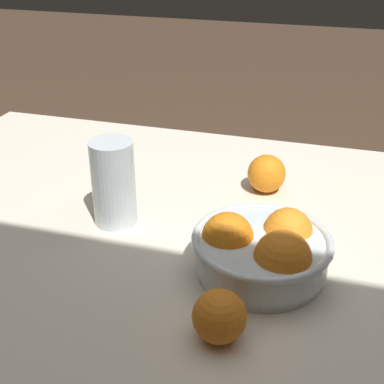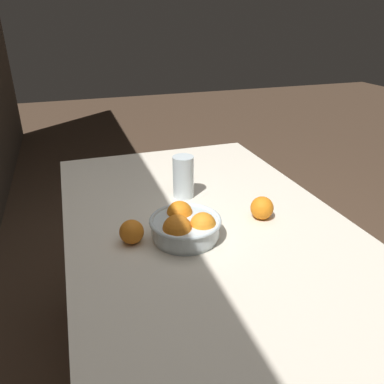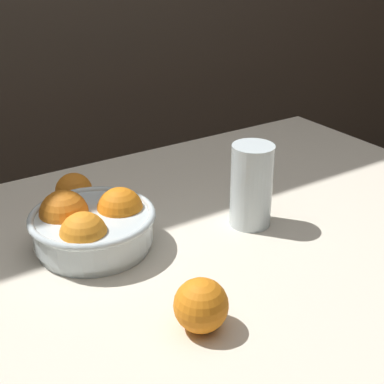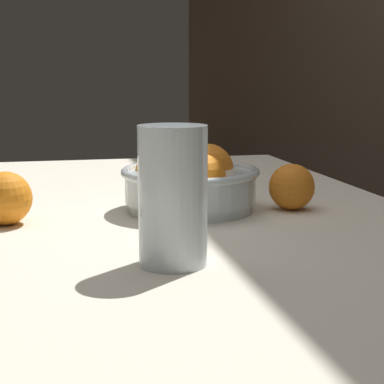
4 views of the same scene
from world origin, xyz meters
TOP-DOWN VIEW (x-y plane):
  - dining_table at (0.00, 0.00)m, footprint 1.42×0.88m
  - fruit_bowl at (-0.08, 0.10)m, footprint 0.21×0.21m
  - juice_glass at (0.19, 0.02)m, footprint 0.08×0.08m
  - orange_loose_near_bowl at (-0.04, -0.18)m, footprint 0.07×0.07m
  - orange_loose_front at (-0.05, 0.25)m, footprint 0.07×0.07m

SIDE VIEW (x-z plane):
  - dining_table at x=0.00m, z-range 0.30..1.06m
  - orange_loose_front at x=-0.05m, z-range 0.76..0.83m
  - orange_loose_near_bowl at x=-0.04m, z-range 0.76..0.83m
  - fruit_bowl at x=-0.08m, z-range 0.75..0.85m
  - juice_glass at x=0.19m, z-range 0.75..0.90m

